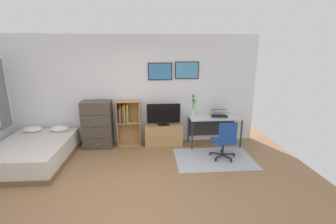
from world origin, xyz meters
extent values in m
plane|color=#936B44|center=(0.00, 0.00, 0.00)|extent=(7.20, 7.20, 0.00)
cube|color=white|center=(0.00, 2.43, 1.35)|extent=(6.12, 0.06, 2.70)
cube|color=black|center=(0.63, 2.38, 1.82)|extent=(0.59, 0.02, 0.42)
cube|color=teal|center=(0.63, 2.37, 1.82)|extent=(0.55, 0.01, 0.38)
cube|color=black|center=(1.29, 2.38, 1.84)|extent=(0.59, 0.02, 0.42)
cube|color=#4C93B7|center=(1.29, 2.37, 1.84)|extent=(0.55, 0.01, 0.38)
cube|color=slate|center=(-2.94, 1.99, 1.38)|extent=(0.05, 0.40, 1.54)
cube|color=#B2B7BC|center=(1.75, 1.25, 0.00)|extent=(1.70, 1.20, 0.01)
cube|color=brown|center=(-2.13, 1.38, 0.05)|extent=(1.45, 1.96, 0.10)
cube|color=silver|center=(-2.13, 1.38, 0.27)|extent=(1.41, 1.92, 0.35)
ellipsoid|color=white|center=(-2.43, 2.10, 0.51)|extent=(0.44, 0.29, 0.14)
ellipsoid|color=white|center=(-1.80, 2.10, 0.51)|extent=(0.44, 0.29, 0.14)
cube|color=#4C4238|center=(-0.92, 2.16, 0.58)|extent=(0.70, 0.42, 1.15)
cube|color=#493F35|center=(-0.92, 1.94, 0.15)|extent=(0.66, 0.01, 0.26)
sphere|color=#A59E8C|center=(-0.92, 1.93, 0.15)|extent=(0.03, 0.03, 0.03)
cube|color=#493F35|center=(-0.92, 1.94, 0.43)|extent=(0.66, 0.01, 0.26)
sphere|color=#A59E8C|center=(-0.92, 1.93, 0.43)|extent=(0.03, 0.03, 0.03)
cube|color=#493F35|center=(-0.92, 1.94, 0.72)|extent=(0.66, 0.01, 0.26)
sphere|color=#A59E8C|center=(-0.92, 1.93, 0.72)|extent=(0.03, 0.03, 0.03)
cube|color=#493F35|center=(-0.92, 1.94, 1.00)|extent=(0.66, 0.01, 0.26)
sphere|color=#A59E8C|center=(-0.92, 1.93, 1.00)|extent=(0.03, 0.03, 0.03)
cube|color=tan|center=(-0.44, 2.22, 0.57)|extent=(0.02, 0.30, 1.13)
cube|color=tan|center=(0.10, 2.22, 0.57)|extent=(0.02, 0.30, 1.13)
cube|color=tan|center=(-0.17, 2.22, 0.01)|extent=(0.57, 0.30, 0.02)
cube|color=tan|center=(-0.17, 2.22, 0.59)|extent=(0.53, 0.30, 0.02)
cube|color=tan|center=(-0.17, 2.22, 1.12)|extent=(0.53, 0.30, 0.02)
cube|color=tan|center=(-0.17, 2.37, 0.57)|extent=(0.57, 0.01, 1.13)
cube|color=black|center=(-0.41, 2.17, 0.77)|extent=(0.04, 0.18, 0.34)
cube|color=orange|center=(-0.37, 2.17, 0.78)|extent=(0.02, 0.18, 0.37)
cube|color=red|center=(-0.34, 2.18, 0.82)|extent=(0.02, 0.19, 0.44)
cube|color=black|center=(-0.32, 2.18, 0.78)|extent=(0.02, 0.20, 0.36)
cube|color=#2D8C4C|center=(-0.29, 2.16, 0.80)|extent=(0.02, 0.17, 0.41)
cube|color=orange|center=(-0.26, 2.18, 0.83)|extent=(0.03, 0.21, 0.46)
cube|color=#1E519E|center=(-0.22, 2.20, 0.77)|extent=(0.02, 0.23, 0.33)
cube|color=orange|center=(-0.19, 2.18, 0.83)|extent=(0.04, 0.19, 0.46)
cube|color=tan|center=(0.69, 2.17, 0.26)|extent=(0.93, 0.40, 0.52)
cube|color=tan|center=(0.69, 1.97, 0.26)|extent=(0.93, 0.01, 0.02)
cube|color=black|center=(0.69, 2.15, 0.53)|extent=(0.28, 0.16, 0.02)
cube|color=black|center=(0.69, 2.15, 0.56)|extent=(0.06, 0.04, 0.05)
cube|color=black|center=(0.69, 2.15, 0.82)|extent=(0.82, 0.02, 0.49)
cube|color=black|center=(0.69, 2.14, 0.82)|extent=(0.79, 0.01, 0.46)
cube|color=silver|center=(1.95, 2.06, 0.72)|extent=(1.26, 0.62, 0.03)
cube|color=#2D2D30|center=(1.35, 1.78, 0.35)|extent=(0.03, 0.03, 0.71)
cube|color=#2D2D30|center=(2.55, 1.78, 0.35)|extent=(0.03, 0.03, 0.71)
cube|color=#2D2D30|center=(1.35, 2.34, 0.35)|extent=(0.03, 0.03, 0.71)
cube|color=#2D2D30|center=(2.55, 2.34, 0.35)|extent=(0.03, 0.03, 0.71)
cube|color=#2D2D30|center=(1.95, 2.36, 0.39)|extent=(1.20, 0.02, 0.50)
cylinder|color=#232326|center=(2.24, 1.33, 0.03)|extent=(0.05, 0.05, 0.05)
cube|color=#232326|center=(2.10, 1.31, 0.07)|extent=(0.28, 0.06, 0.02)
cylinder|color=#232326|center=(2.01, 1.57, 0.03)|extent=(0.05, 0.05, 0.05)
cube|color=#232326|center=(1.99, 1.44, 0.07)|extent=(0.09, 0.28, 0.02)
cylinder|color=#232326|center=(1.71, 1.44, 0.03)|extent=(0.05, 0.05, 0.05)
cube|color=#232326|center=(1.84, 1.37, 0.07)|extent=(0.26, 0.17, 0.02)
cylinder|color=#232326|center=(1.75, 1.11, 0.03)|extent=(0.05, 0.05, 0.05)
cube|color=#232326|center=(1.85, 1.21, 0.07)|extent=(0.23, 0.21, 0.02)
cylinder|color=#232326|center=(2.07, 1.04, 0.03)|extent=(0.05, 0.05, 0.05)
cube|color=#232326|center=(2.01, 1.17, 0.07)|extent=(0.14, 0.27, 0.02)
cylinder|color=#232326|center=(1.96, 1.30, 0.23)|extent=(0.04, 0.04, 0.30)
cube|color=#1E479E|center=(1.96, 1.30, 0.40)|extent=(0.48, 0.48, 0.03)
cube|color=#1E479E|center=(1.98, 1.10, 0.64)|extent=(0.40, 0.08, 0.45)
cube|color=black|center=(2.06, 2.04, 0.75)|extent=(0.43, 0.32, 0.01)
cube|color=black|center=(2.06, 2.04, 0.75)|extent=(0.40, 0.29, 0.00)
cube|color=black|center=(2.09, 2.21, 0.88)|extent=(0.43, 0.30, 0.08)
cube|color=black|center=(2.09, 2.20, 0.88)|extent=(0.40, 0.28, 0.06)
ellipsoid|color=silver|center=(2.32, 1.99, 0.76)|extent=(0.06, 0.10, 0.03)
cylinder|color=silver|center=(1.45, 2.25, 0.82)|extent=(0.09, 0.09, 0.16)
cylinder|color=#3D8438|center=(1.47, 2.25, 0.93)|extent=(0.01, 0.01, 0.29)
sphere|color=#308B2C|center=(1.47, 2.25, 1.08)|extent=(0.07, 0.07, 0.07)
cylinder|color=#3D8438|center=(1.44, 2.26, 1.01)|extent=(0.01, 0.01, 0.43)
sphere|color=#308B2C|center=(1.44, 2.26, 1.22)|extent=(0.07, 0.07, 0.07)
cylinder|color=#3D8438|center=(1.44, 2.23, 0.96)|extent=(0.01, 0.01, 0.34)
sphere|color=#308B2C|center=(1.44, 2.23, 1.13)|extent=(0.07, 0.07, 0.07)
camera|label=1|loc=(0.34, -3.53, 2.34)|focal=25.64mm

